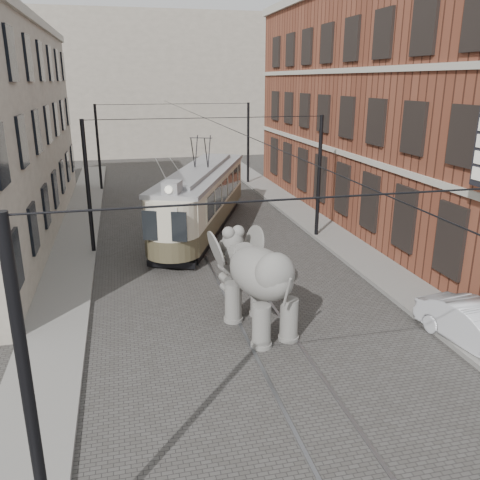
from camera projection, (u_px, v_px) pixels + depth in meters
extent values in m
plane|color=#403E3B|center=(244.00, 294.00, 18.55)|extent=(120.00, 120.00, 0.00)
cube|color=slate|center=(391.00, 278.00, 19.84)|extent=(2.00, 60.00, 0.15)
cube|color=slate|center=(60.00, 310.00, 17.10)|extent=(2.00, 60.00, 0.15)
cube|color=brown|center=(400.00, 110.00, 27.48)|extent=(8.00, 26.00, 12.00)
cube|color=gray|center=(155.00, 85.00, 53.49)|extent=(28.00, 10.00, 14.00)
imported|color=silver|center=(477.00, 327.00, 14.70)|extent=(1.96, 4.04, 1.28)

